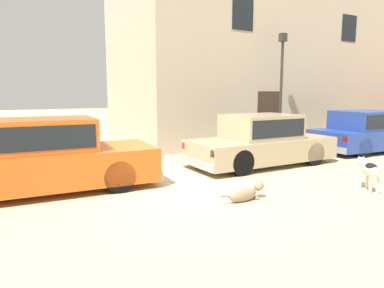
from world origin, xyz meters
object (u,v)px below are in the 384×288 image
object	(u,v)px
parked_sedan_second	(261,140)
stray_dog_spotted	(246,193)
parked_sedan_third	(368,131)
stray_dog_tan	(369,169)
parked_sedan_nearest	(45,156)
street_lamp	(281,77)

from	to	relation	value
parked_sedan_second	stray_dog_spotted	bearing A→B (deg)	-134.79
parked_sedan_second	parked_sedan_third	size ratio (longest dim) A/B	1.01
parked_sedan_third	stray_dog_tan	size ratio (longest dim) A/B	4.68
parked_sedan_second	stray_dog_spotted	xyz separation A→B (m)	(-2.40, -2.47, -0.55)
parked_sedan_nearest	street_lamp	xyz separation A→B (m)	(8.17, 1.91, 1.86)
stray_dog_spotted	street_lamp	xyz separation A→B (m)	(4.89, 4.43, 2.46)
parked_sedan_second	street_lamp	bearing A→B (deg)	37.58
parked_sedan_second	street_lamp	xyz separation A→B (m)	(2.49, 1.96, 1.90)
stray_dog_spotted	parked_sedan_second	bearing A→B (deg)	41.78
stray_dog_tan	street_lamp	xyz separation A→B (m)	(2.26, 5.13, 2.14)
parked_sedan_nearest	stray_dog_spotted	distance (m)	4.18
parked_sedan_second	stray_dog_spotted	world-z (taller)	parked_sedan_second
parked_sedan_nearest	street_lamp	bearing A→B (deg)	15.61
parked_sedan_nearest	stray_dog_tan	world-z (taller)	parked_sedan_nearest
street_lamp	parked_sedan_second	bearing A→B (deg)	-141.77
parked_sedan_second	parked_sedan_third	world-z (taller)	parked_sedan_second
stray_dog_spotted	street_lamp	world-z (taller)	street_lamp
stray_dog_tan	street_lamp	size ratio (longest dim) A/B	0.23
street_lamp	stray_dog_tan	bearing A→B (deg)	-113.72
parked_sedan_nearest	stray_dog_spotted	xyz separation A→B (m)	(3.29, -2.52, -0.59)
stray_dog_tan	parked_sedan_nearest	bearing A→B (deg)	89.77
parked_sedan_third	stray_dog_tan	xyz separation A→B (m)	(-4.62, -3.25, -0.25)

